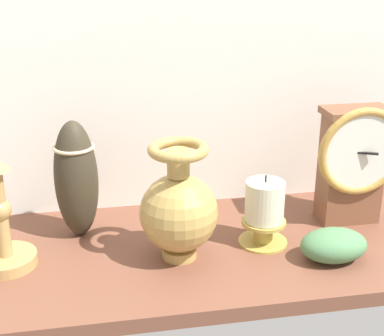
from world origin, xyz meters
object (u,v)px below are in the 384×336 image
(brass_vase_bulbous, at_px, (179,209))
(tall_ceramic_vase, at_px, (76,179))
(mantel_clock, at_px, (354,162))
(candlestick_tall_left, at_px, (0,212))
(pillar_candle_front, at_px, (264,211))

(brass_vase_bulbous, relative_size, tall_ceramic_vase, 0.93)
(mantel_clock, height_order, candlestick_tall_left, candlestick_tall_left)
(mantel_clock, relative_size, candlestick_tall_left, 0.65)
(candlestick_tall_left, bearing_deg, brass_vase_bulbous, -4.55)
(brass_vase_bulbous, height_order, pillar_candle_front, brass_vase_bulbous)
(candlestick_tall_left, relative_size, pillar_candle_front, 2.74)
(pillar_candle_front, bearing_deg, brass_vase_bulbous, -172.27)
(pillar_candle_front, bearing_deg, tall_ceramic_vase, 164.37)
(candlestick_tall_left, bearing_deg, pillar_candle_front, -0.24)
(candlestick_tall_left, bearing_deg, mantel_clock, 4.82)
(candlestick_tall_left, xyz_separation_m, pillar_candle_front, (0.41, -0.00, -0.03))
(pillar_candle_front, bearing_deg, mantel_clock, 16.31)
(brass_vase_bulbous, distance_m, tall_ceramic_vase, 0.19)
(brass_vase_bulbous, bearing_deg, pillar_candle_front, 7.73)
(brass_vase_bulbous, height_order, tall_ceramic_vase, tall_ceramic_vase)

